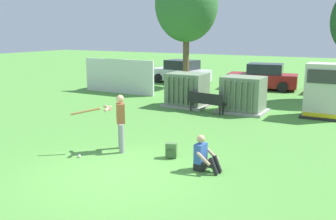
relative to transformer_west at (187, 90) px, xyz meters
name	(u,v)px	position (x,y,z in m)	size (l,w,h in m)	color
ground_plane	(117,174)	(2.33, -8.89, -0.79)	(96.00, 96.00, 0.00)	#51933D
fence_panel	(119,76)	(-5.28, 1.61, 0.21)	(4.80, 0.12, 2.00)	silver
transformer_west	(187,90)	(0.00, 0.00, 0.00)	(2.10, 1.70, 1.62)	#9E9B93
transformer_mid_west	(243,95)	(2.81, -0.02, 0.00)	(2.10, 1.70, 1.62)	#9E9B93
generator_enclosure	(323,91)	(6.09, 0.61, 0.35)	(1.60, 1.40, 2.30)	#262626
park_bench	(206,101)	(1.40, -0.96, -0.25)	(1.84, 0.67, 0.92)	black
batter	(119,120)	(1.23, -7.25, 0.19)	(1.40, 1.22, 1.74)	gray
sports_ball	(79,156)	(0.60, -8.37, -0.74)	(0.09, 0.09, 0.09)	white
seated_spectator	(204,157)	(4.19, -7.57, -0.41)	(0.75, 0.59, 0.96)	black
backpack	(171,151)	(2.96, -7.09, -0.57)	(0.36, 0.33, 0.44)	#4C723F
tree_left	(186,4)	(-2.97, 5.87, 4.47)	(4.01, 4.01, 7.67)	brown
parked_car_leftmost	(181,72)	(-4.09, 7.32, -0.04)	(4.38, 2.31, 1.62)	silver
parked_car_left_of_center	(263,77)	(1.79, 7.23, -0.04)	(4.40, 2.36, 1.62)	maroon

